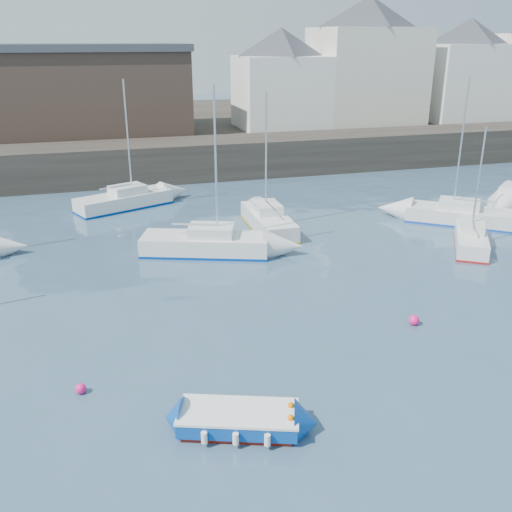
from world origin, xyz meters
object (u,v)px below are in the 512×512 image
object	(u,v)px
blue_dinghy	(238,419)
buoy_mid	(414,324)
sailboat_c	(471,239)
buoy_far	(282,246)
sailboat_d	(463,215)
sailboat_f	(268,220)
buoy_near	(81,393)
sailboat_b	(206,243)
sailboat_h	(124,200)

from	to	relation	value
blue_dinghy	buoy_mid	bearing A→B (deg)	27.64
sailboat_c	buoy_far	world-z (taller)	sailboat_c
sailboat_c	blue_dinghy	bearing A→B (deg)	-144.43
blue_dinghy	sailboat_d	xyz separation A→B (m)	(18.50, 15.58, 0.16)
sailboat_f	sailboat_c	bearing A→B (deg)	-32.59
buoy_near	buoy_far	distance (m)	15.84
sailboat_b	sailboat_d	world-z (taller)	sailboat_d
sailboat_d	buoy_mid	xyz separation A→B (m)	(-10.02, -11.13, -0.53)
buoy_near	buoy_far	size ratio (longest dim) A/B	0.97
sailboat_f	sailboat_h	distance (m)	10.76
sailboat_d	buoy_far	bearing A→B (deg)	-176.35
buoy_mid	sailboat_h	bearing A→B (deg)	115.86
blue_dinghy	sailboat_b	bearing A→B (deg)	82.10
buoy_mid	sailboat_d	bearing A→B (deg)	48.02
blue_dinghy	sailboat_h	xyz separation A→B (m)	(-1.51, 25.05, 0.17)
buoy_mid	buoy_far	world-z (taller)	buoy_mid
sailboat_d	buoy_mid	distance (m)	14.99
buoy_mid	sailboat_c	bearing A→B (deg)	42.73
buoy_near	sailboat_c	bearing A→B (deg)	22.00
sailboat_b	sailboat_c	distance (m)	14.56
sailboat_d	sailboat_h	distance (m)	22.14
sailboat_f	sailboat_h	size ratio (longest dim) A/B	0.95
sailboat_f	buoy_far	xyz separation A→B (m)	(-0.13, -3.07, -0.56)
buoy_near	buoy_mid	size ratio (longest dim) A/B	0.84
sailboat_c	buoy_near	distance (m)	22.37
sailboat_h	buoy_mid	size ratio (longest dim) A/B	19.53
blue_dinghy	sailboat_f	world-z (taller)	sailboat_f
sailboat_b	buoy_mid	xyz separation A→B (m)	(6.43, -10.38, -0.57)
sailboat_b	buoy_far	distance (m)	4.35
blue_dinghy	buoy_far	bearing A→B (deg)	66.72
buoy_mid	sailboat_f	bearing A→B (deg)	98.39
sailboat_b	buoy_mid	bearing A→B (deg)	-58.24
sailboat_d	buoy_mid	size ratio (longest dim) A/B	20.45
buoy_near	sailboat_f	bearing A→B (deg)	53.10
buoy_far	sailboat_f	bearing A→B (deg)	87.49
blue_dinghy	buoy_far	world-z (taller)	blue_dinghy
sailboat_h	buoy_mid	xyz separation A→B (m)	(9.99, -20.61, -0.55)
sailboat_c	buoy_mid	size ratio (longest dim) A/B	15.22
blue_dinghy	sailboat_b	xyz separation A→B (m)	(2.06, 14.82, 0.20)
sailboat_b	sailboat_h	bearing A→B (deg)	109.21
blue_dinghy	sailboat_h	distance (m)	25.10
sailboat_f	buoy_near	world-z (taller)	sailboat_f
sailboat_c	buoy_far	size ratio (longest dim) A/B	17.66
sailboat_d	buoy_near	size ratio (longest dim) A/B	24.40
blue_dinghy	buoy_near	xyz separation A→B (m)	(-4.47, 3.25, -0.37)
blue_dinghy	buoy_far	xyz separation A→B (m)	(6.37, 14.80, -0.37)
buoy_near	blue_dinghy	bearing A→B (deg)	-36.01
sailboat_f	sailboat_h	world-z (taller)	sailboat_h
buoy_mid	buoy_far	size ratio (longest dim) A/B	1.16
sailboat_d	sailboat_f	bearing A→B (deg)	169.17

